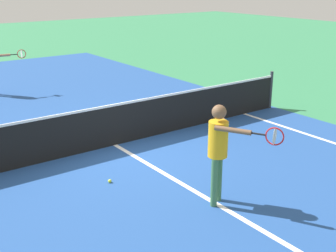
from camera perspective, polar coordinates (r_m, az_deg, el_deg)
ground_plane at (r=10.11m, az=-6.82°, el=-2.44°), size 60.00×60.00×0.00m
court_surface_inbounds at (r=10.11m, az=-6.82°, el=-2.44°), size 10.62×24.40×0.00m
line_center_service at (r=7.71m, az=5.18°, el=-9.32°), size 0.10×6.40×0.01m
net at (r=9.94m, az=-6.93°, el=0.21°), size 10.37×0.09×1.07m
player_near at (r=7.16m, az=6.64°, el=-2.27°), size 0.59×1.18×1.71m
tennis_ball_near_net at (r=8.31m, az=-7.49°, el=-7.02°), size 0.07×0.07×0.07m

